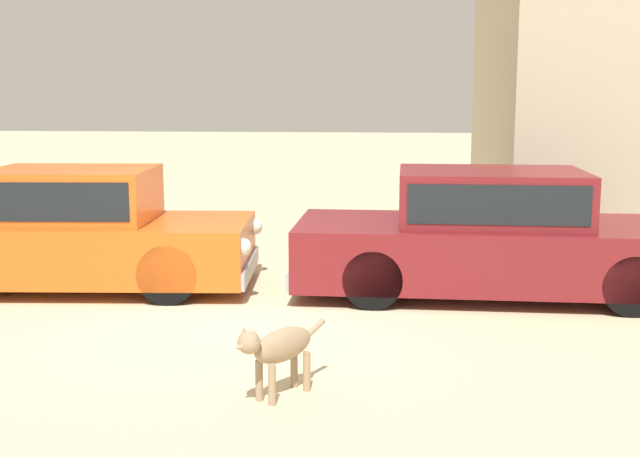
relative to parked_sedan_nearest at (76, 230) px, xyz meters
The scene contains 4 objects.
ground_plane 2.42m from the parked_sedan_nearest, 25.04° to the right, with size 80.00×80.00×0.00m, color #CCB78E.
parked_sedan_nearest is the anchor object (origin of this frame).
parked_sedan_second 4.94m from the parked_sedan_nearest, ahead, with size 4.72×1.89×1.46m.
stray_dog_spotted 4.47m from the parked_sedan_nearest, 49.07° to the right, with size 0.63×0.84×0.63m.
Camera 1 is at (1.69, -8.35, 2.34)m, focal length 45.72 mm.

